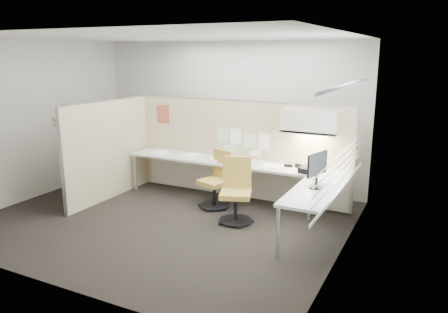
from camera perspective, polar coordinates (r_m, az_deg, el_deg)
The scene contains 26 objects.
floor at distance 7.06m, azimuth -7.76°, elevation -8.16°, with size 5.50×4.50×0.01m, color black.
ceiling at distance 6.58m, azimuth -8.56°, elevation 15.25°, with size 5.50×4.50×0.01m, color white.
wall_back at distance 8.60m, azimuth 0.45°, elevation 5.53°, with size 5.50×0.02×2.80m, color beige.
wall_front at distance 5.04m, azimuth -22.82°, elevation -1.15°, with size 5.50×0.02×2.80m, color beige.
wall_left at distance 8.54m, azimuth -23.54°, elevation 4.37°, with size 0.02×4.50×2.80m, color beige.
wall_right at distance 5.61m, azimuth 15.63°, elevation 0.80°, with size 0.02×4.50×2.80m, color beige.
window_pane at distance 5.58m, azimuth 15.48°, elevation 2.33°, with size 0.01×2.80×1.30m, color #A4B2BF.
partition_back at distance 7.88m, azimuth 1.93°, elevation 0.92°, with size 4.10×0.06×1.75m, color tan.
partition_left at distance 8.08m, azimuth -14.77°, elevation 0.80°, with size 0.06×2.20×1.75m, color tan.
desk at distance 7.38m, azimuth 3.05°, elevation -2.15°, with size 4.00×2.07×0.73m.
overhead_bin at distance 7.11m, azimuth 11.20°, elevation 4.52°, with size 0.90×0.36×0.38m, color beige.
task_light_strip at distance 7.15m, azimuth 11.12°, elevation 2.86°, with size 0.60×0.06×0.02m, color #FFEABF.
pinned_papers at distance 7.79m, azimuth 2.37°, elevation 1.95°, with size 1.01×0.00×0.47m.
poster at distance 8.54m, azimuth -7.97°, elevation 5.49°, with size 0.28×0.00×0.35m, color #E74E1D.
chair_left at distance 7.43m, azimuth -0.89°, elevation -3.26°, with size 0.56×0.58×0.96m.
chair_right at distance 6.79m, azimuth 1.59°, elevation -4.74°, with size 0.59×0.60×0.99m.
monitor at distance 6.17m, azimuth 12.07°, elevation -1.47°, with size 0.20×0.47×0.51m.
phone at distance 6.99m, azimuth 10.62°, elevation -1.72°, with size 0.25×0.24×0.12m.
stapler at distance 7.30m, azimuth 8.42°, elevation -1.19°, with size 0.14×0.04×0.05m, color black.
tape_dispenser at distance 7.31m, azimuth 9.68°, elevation -1.18°, with size 0.10×0.06×0.06m, color black.
coat_hook at distance 7.39m, azimuth -20.24°, elevation 3.49°, with size 0.18×0.47×1.41m.
paper_stack_0 at distance 8.33m, azimuth -8.44°, elevation 0.56°, with size 0.23×0.30×0.03m, color white.
paper_stack_1 at distance 8.04m, azimuth -4.24°, elevation 0.17°, with size 0.23×0.30×0.02m, color white.
paper_stack_2 at distance 7.66m, azimuth -0.98°, elevation -0.37°, with size 0.23×0.30×0.05m, color white.
paper_stack_3 at distance 7.30m, azimuth 6.03°, elevation -1.25°, with size 0.23×0.30×0.02m, color white.
paper_stack_4 at distance 6.59m, azimuth 12.45°, elevation -3.09°, with size 0.23×0.30×0.02m, color white.
Camera 1 is at (3.77, -5.39, 2.57)m, focal length 35.00 mm.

